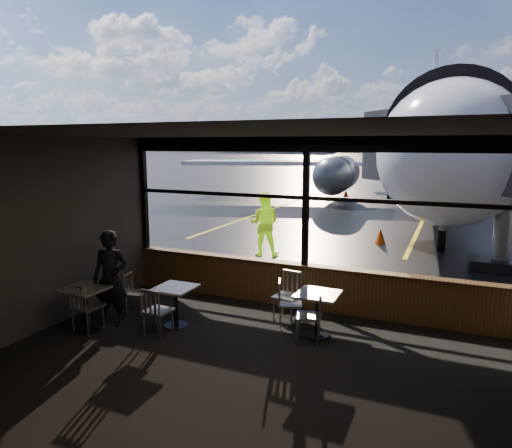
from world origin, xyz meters
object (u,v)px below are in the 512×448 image
Objects in this scene: cafe_table_near at (317,315)px; chair_left_s at (88,307)px; chair_mid_s at (158,311)px; ground_crew at (264,223)px; chair_near_w at (290,304)px; cone_nose at (380,236)px; passenger at (111,279)px; cafe_table_mid at (176,307)px; cone_wing at (346,194)px; chair_near_e at (308,317)px; chair_mid_w at (137,293)px; jet_bridge at (491,178)px; cafe_table_left at (86,309)px; airliner at (439,101)px; chair_near_n at (287,297)px.

chair_left_s reaches higher than cafe_table_near.
chair_left_s is (-1.26, -0.37, 0.02)m from chair_mid_s.
chair_near_w is at bearing 103.24° from ground_crew.
chair_left_s is at bearing -110.63° from cone_nose.
chair_mid_s is (-2.58, -1.12, 0.06)m from cafe_table_near.
cone_nose is at bearing 53.29° from passenger.
cafe_table_mid is at bearing 87.43° from chair_mid_s.
chair_mid_s reaches higher than cone_wing.
chair_near_e is 0.47× the size of ground_crew.
chair_mid_w reaches higher than cone_wing.
jet_bridge is at bearing 54.74° from chair_left_s.
cone_wing is at bearing -1.62° from chair_near_e.
cafe_table_mid is at bearing -166.19° from cafe_table_near.
cone_wing is at bearing 90.70° from cafe_table_left.
chair_mid_s is at bearing 81.28° from ground_crew.
chair_mid_w is 9.31m from cone_nose.
passenger is at bearing 57.11° from cafe_table_left.
cafe_table_mid is (-5.49, -7.39, -2.06)m from jet_bridge.
passenger is at bearing 179.08° from chair_mid_s.
ground_crew is at bearing 163.65° from chair_mid_w.
passenger is 3.24× the size of cone_wing.
cafe_table_mid is at bearing 64.79° from chair_mid_w.
jet_bridge is 13.66× the size of chair_mid_w.
airliner reaches higher than cafe_table_near.
airliner is at bearing 155.74° from chair_mid_w.
cafe_table_near is 0.85m from chair_near_n.
chair_near_n is 7.86m from cone_nose.
cafe_table_left is 0.89× the size of chair_near_e.
chair_mid_s reaches higher than cone_nose.
chair_near_w is (-0.57, 0.16, 0.06)m from cafe_table_near.
cafe_table_mid is at bearing -126.59° from jet_bridge.
chair_left_s reaches higher than chair_mid_w.
chair_near_n is at bearing 28.29° from chair_near_e.
airliner is 20.74m from chair_near_n.
cafe_table_mid is at bearing 38.35° from chair_near_n.
airliner is 41.19× the size of chair_mid_s.
jet_bridge is 11.63× the size of chair_near_n.
jet_bridge is at bearing 53.41° from cafe_table_mid.
chair_near_e reaches higher than chair_near_w.
chair_near_e is (-0.07, -0.32, 0.06)m from cafe_table_near.
cone_wing reaches higher than cone_nose.
cone_nose is at bearing -148.87° from ground_crew.
chair_left_s reaches higher than cafe_table_left.
cone_nose is at bearing 75.06° from cafe_table_mid.
chair_near_e is (2.46, 0.30, 0.08)m from cafe_table_mid.
chair_near_e is 0.69m from chair_near_w.
jet_bridge is at bearing -63.35° from cone_wing.
cafe_table_near is at bearing 156.97° from chair_near_n.
ground_crew is at bearing -134.60° from cone_nose.
chair_mid_w is at bearing -174.20° from cafe_table_near.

